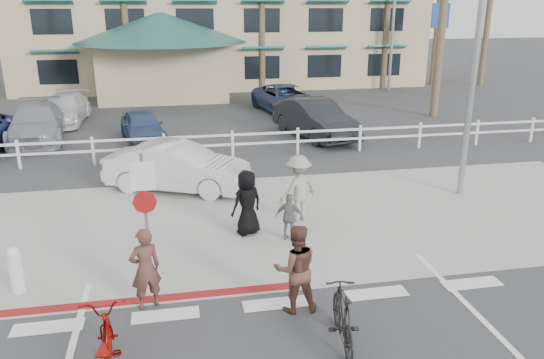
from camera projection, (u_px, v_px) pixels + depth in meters
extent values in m
plane|color=#333335|center=(282.00, 323.00, 9.29)|extent=(140.00, 140.00, 0.00)
cube|color=gray|center=(245.00, 223.00, 13.48)|extent=(22.00, 7.00, 0.01)
cube|color=#333335|center=(228.00, 175.00, 17.21)|extent=(40.00, 5.00, 0.01)
cube|color=#333335|center=(207.00, 116.00, 26.06)|extent=(50.00, 16.00, 0.01)
cube|color=maroon|center=(111.00, 303.00, 9.87)|extent=(7.00, 0.25, 0.02)
imported|color=#7A0903|center=(103.00, 353.00, 7.65)|extent=(0.79, 2.03, 1.05)
imported|color=#502E27|center=(145.00, 269.00, 9.54)|extent=(0.67, 0.55, 1.56)
imported|color=black|center=(343.00, 317.00, 8.58)|extent=(0.68, 1.71, 1.00)
imported|color=brown|center=(296.00, 269.00, 9.43)|extent=(0.83, 0.66, 1.67)
imported|color=gray|center=(298.00, 189.00, 13.38)|extent=(1.29, 1.08, 1.74)
imported|color=slate|center=(290.00, 217.00, 12.36)|extent=(0.73, 0.53, 1.15)
imported|color=black|center=(247.00, 203.00, 12.61)|extent=(0.93, 0.80, 1.61)
imported|color=silver|center=(178.00, 167.00, 15.67)|extent=(4.52, 3.14, 1.41)
imported|color=gray|center=(36.00, 123.00, 21.31)|extent=(2.64, 5.21, 1.45)
imported|color=navy|center=(143.00, 126.00, 21.25)|extent=(2.18, 3.85, 1.24)
imported|color=black|center=(315.00, 119.00, 21.84)|extent=(2.82, 4.97, 1.55)
imported|color=silver|center=(64.00, 109.00, 24.45)|extent=(2.02, 4.58, 1.31)
imported|color=navy|center=(286.00, 99.00, 26.81)|extent=(3.18, 5.30, 1.38)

